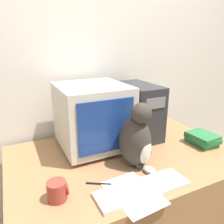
# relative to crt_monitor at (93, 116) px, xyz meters

# --- Properties ---
(wall_back) EXTENTS (7.00, 0.05, 2.50)m
(wall_back) POSITION_rel_crt_monitor_xyz_m (0.14, 0.34, 0.26)
(wall_back) COLOR silver
(wall_back) RESTS_ON ground_plane
(desk) EXTENTS (1.44, 0.94, 0.77)m
(desk) POSITION_rel_crt_monitor_xyz_m (0.14, -0.20, -0.61)
(desk) COLOR #9E7047
(desk) RESTS_ON ground_plane
(crt_monitor) EXTENTS (0.44, 0.46, 0.43)m
(crt_monitor) POSITION_rel_crt_monitor_xyz_m (0.00, 0.00, 0.00)
(crt_monitor) COLOR beige
(crt_monitor) RESTS_ON desk
(computer_tower) EXTENTS (0.22, 0.42, 0.40)m
(computer_tower) POSITION_rel_crt_monitor_xyz_m (0.38, 0.03, -0.02)
(computer_tower) COLOR #28282D
(computer_tower) RESTS_ON desk
(keyboard) EXTENTS (0.49, 0.15, 0.02)m
(keyboard) POSITION_rel_crt_monitor_xyz_m (0.05, -0.55, -0.21)
(keyboard) COLOR silver
(keyboard) RESTS_ON desk
(cat) EXTENTS (0.27, 0.28, 0.39)m
(cat) POSITION_rel_crt_monitor_xyz_m (0.14, -0.34, -0.06)
(cat) COLOR #38332D
(cat) RESTS_ON desk
(book_stack) EXTENTS (0.17, 0.22, 0.08)m
(book_stack) POSITION_rel_crt_monitor_xyz_m (0.71, -0.31, -0.18)
(book_stack) COLOR #28703D
(book_stack) RESTS_ON desk
(pen) EXTENTS (0.12, 0.07, 0.01)m
(pen) POSITION_rel_crt_monitor_xyz_m (-0.13, -0.41, -0.22)
(pen) COLOR black
(pen) RESTS_ON desk
(paper_sheet) EXTENTS (0.23, 0.31, 0.00)m
(paper_sheet) POSITION_rel_crt_monitor_xyz_m (-0.01, -0.55, -0.22)
(paper_sheet) COLOR white
(paper_sheet) RESTS_ON desk
(mug) EXTENTS (0.10, 0.09, 0.09)m
(mug) POSITION_rel_crt_monitor_xyz_m (-0.35, -0.43, -0.18)
(mug) COLOR #9E382D
(mug) RESTS_ON desk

